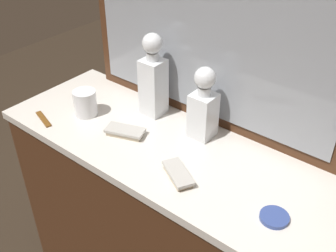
# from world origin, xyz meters

# --- Properties ---
(dresser) EXTENTS (1.26, 0.47, 0.89)m
(dresser) POSITION_xyz_m (0.00, 0.00, 0.45)
(dresser) COLOR #472816
(dresser) RESTS_ON ground_plane
(dresser_mirror) EXTENTS (1.03, 0.03, 0.69)m
(dresser_mirror) POSITION_xyz_m (0.00, 0.22, 1.23)
(dresser_mirror) COLOR #472816
(dresser_mirror) RESTS_ON dresser
(crystal_decanter_far_right) EXTENTS (0.08, 0.08, 0.26)m
(crystal_decanter_far_right) POSITION_xyz_m (0.05, 0.12, 0.99)
(crystal_decanter_far_right) COLOR white
(crystal_decanter_far_right) RESTS_ON dresser
(crystal_decanter_far_left) EXTENTS (0.08, 0.08, 0.32)m
(crystal_decanter_far_left) POSITION_xyz_m (-0.17, 0.13, 1.02)
(crystal_decanter_far_left) COLOR white
(crystal_decanter_far_left) RESTS_ON dresser
(crystal_tumbler_left) EXTENTS (0.09, 0.09, 0.10)m
(crystal_tumbler_left) POSITION_xyz_m (-0.37, -0.04, 0.93)
(crystal_tumbler_left) COLOR white
(crystal_tumbler_left) RESTS_ON dresser
(silver_brush_center) EXTENTS (0.15, 0.11, 0.02)m
(silver_brush_center) POSITION_xyz_m (-0.16, -0.04, 0.90)
(silver_brush_center) COLOR #B7A88C
(silver_brush_center) RESTS_ON dresser
(silver_brush_far_right) EXTENTS (0.14, 0.11, 0.02)m
(silver_brush_far_right) POSITION_xyz_m (0.13, -0.11, 0.90)
(silver_brush_far_right) COLOR #B7A88C
(silver_brush_far_right) RESTS_ON dresser
(porcelain_dish) EXTENTS (0.08, 0.08, 0.01)m
(porcelain_dish) POSITION_xyz_m (0.43, -0.08, 0.89)
(porcelain_dish) COLOR #33478C
(porcelain_dish) RESTS_ON dresser
(tortoiseshell_comb) EXTENTS (0.12, 0.05, 0.01)m
(tortoiseshell_comb) POSITION_xyz_m (-0.46, -0.17, 0.89)
(tortoiseshell_comb) COLOR brown
(tortoiseshell_comb) RESTS_ON dresser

